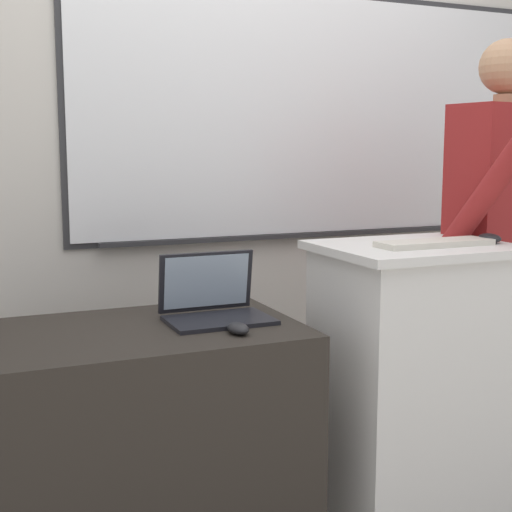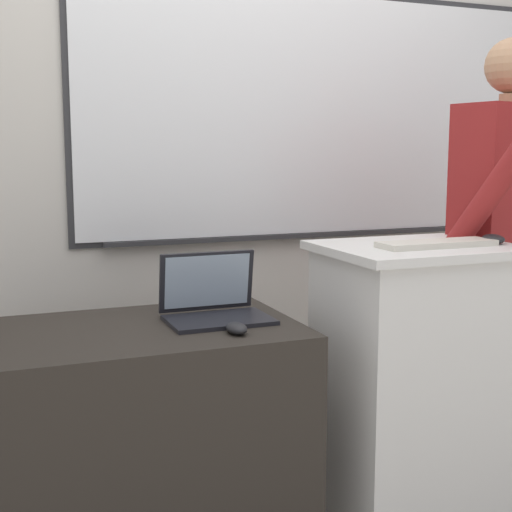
{
  "view_description": "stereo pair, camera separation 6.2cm",
  "coord_description": "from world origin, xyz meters",
  "px_view_note": "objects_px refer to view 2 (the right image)",
  "views": [
    {
      "loc": [
        -1.12,
        -1.68,
        1.33
      ],
      "look_at": [
        -0.21,
        0.44,
        0.99
      ],
      "focal_mm": 50.0,
      "sensor_mm": 36.0,
      "label": 1
    },
    {
      "loc": [
        -1.06,
        -1.71,
        1.33
      ],
      "look_at": [
        -0.21,
        0.44,
        0.99
      ],
      "focal_mm": 50.0,
      "sensor_mm": 36.0,
      "label": 2
    }
  ],
  "objects_px": {
    "lectern_podium": "(414,383)",
    "laptop": "(213,301)",
    "wireless_keyboard": "(437,244)",
    "side_desk": "(133,446)",
    "computer_mouse_by_laptop": "(237,328)",
    "computer_mouse_by_keyboard": "(493,239)",
    "person_presenter": "(506,229)"
  },
  "relations": [
    {
      "from": "computer_mouse_by_laptop",
      "to": "computer_mouse_by_keyboard",
      "type": "xyz_separation_m",
      "value": [
        0.97,
        0.01,
        0.23
      ]
    },
    {
      "from": "person_presenter",
      "to": "wireless_keyboard",
      "type": "distance_m",
      "value": 0.53
    },
    {
      "from": "side_desk",
      "to": "wireless_keyboard",
      "type": "xyz_separation_m",
      "value": [
        1.03,
        -0.16,
        0.63
      ]
    },
    {
      "from": "laptop",
      "to": "computer_mouse_by_laptop",
      "type": "relative_size",
      "value": 3.37
    },
    {
      "from": "person_presenter",
      "to": "computer_mouse_by_laptop",
      "type": "bearing_deg",
      "value": -179.92
    },
    {
      "from": "wireless_keyboard",
      "to": "computer_mouse_by_laptop",
      "type": "height_order",
      "value": "wireless_keyboard"
    },
    {
      "from": "lectern_podium",
      "to": "person_presenter",
      "type": "height_order",
      "value": "person_presenter"
    },
    {
      "from": "lectern_podium",
      "to": "wireless_keyboard",
      "type": "relative_size",
      "value": 2.4
    },
    {
      "from": "side_desk",
      "to": "computer_mouse_by_keyboard",
      "type": "xyz_separation_m",
      "value": [
        1.26,
        -0.17,
        0.64
      ]
    },
    {
      "from": "side_desk",
      "to": "computer_mouse_by_laptop",
      "type": "xyz_separation_m",
      "value": [
        0.29,
        -0.18,
        0.41
      ]
    },
    {
      "from": "side_desk",
      "to": "person_presenter",
      "type": "distance_m",
      "value": 1.64
    },
    {
      "from": "wireless_keyboard",
      "to": "computer_mouse_by_keyboard",
      "type": "xyz_separation_m",
      "value": [
        0.23,
        -0.01,
        0.01
      ]
    },
    {
      "from": "computer_mouse_by_laptop",
      "to": "person_presenter",
      "type": "bearing_deg",
      "value": 10.98
    },
    {
      "from": "side_desk",
      "to": "person_presenter",
      "type": "relative_size",
      "value": 0.61
    },
    {
      "from": "wireless_keyboard",
      "to": "computer_mouse_by_laptop",
      "type": "relative_size",
      "value": 4.22
    },
    {
      "from": "lectern_podium",
      "to": "person_presenter",
      "type": "bearing_deg",
      "value": 16.29
    },
    {
      "from": "person_presenter",
      "to": "computer_mouse_by_keyboard",
      "type": "distance_m",
      "value": 0.33
    },
    {
      "from": "lectern_podium",
      "to": "laptop",
      "type": "bearing_deg",
      "value": 169.38
    },
    {
      "from": "side_desk",
      "to": "computer_mouse_by_laptop",
      "type": "height_order",
      "value": "computer_mouse_by_laptop"
    },
    {
      "from": "lectern_podium",
      "to": "person_presenter",
      "type": "relative_size",
      "value": 0.57
    },
    {
      "from": "computer_mouse_by_keyboard",
      "to": "wireless_keyboard",
      "type": "bearing_deg",
      "value": 178.13
    },
    {
      "from": "laptop",
      "to": "wireless_keyboard",
      "type": "xyz_separation_m",
      "value": [
        0.74,
        -0.2,
        0.18
      ]
    },
    {
      "from": "side_desk",
      "to": "wireless_keyboard",
      "type": "bearing_deg",
      "value": -9.01
    },
    {
      "from": "computer_mouse_by_keyboard",
      "to": "computer_mouse_by_laptop",
      "type": "bearing_deg",
      "value": -179.2
    },
    {
      "from": "person_presenter",
      "to": "computer_mouse_by_keyboard",
      "type": "xyz_separation_m",
      "value": [
        -0.25,
        -0.22,
        -0.0
      ]
    },
    {
      "from": "person_presenter",
      "to": "wireless_keyboard",
      "type": "xyz_separation_m",
      "value": [
        -0.48,
        -0.22,
        -0.01
      ]
    },
    {
      "from": "lectern_podium",
      "to": "computer_mouse_by_laptop",
      "type": "height_order",
      "value": "lectern_podium"
    },
    {
      "from": "laptop",
      "to": "computer_mouse_by_keyboard",
      "type": "xyz_separation_m",
      "value": [
        0.97,
        -0.21,
        0.19
      ]
    },
    {
      "from": "side_desk",
      "to": "laptop",
      "type": "height_order",
      "value": "laptop"
    },
    {
      "from": "computer_mouse_by_laptop",
      "to": "lectern_podium",
      "type": "bearing_deg",
      "value": 7.06
    },
    {
      "from": "lectern_podium",
      "to": "wireless_keyboard",
      "type": "bearing_deg",
      "value": -67.53
    },
    {
      "from": "wireless_keyboard",
      "to": "side_desk",
      "type": "bearing_deg",
      "value": 170.99
    }
  ]
}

